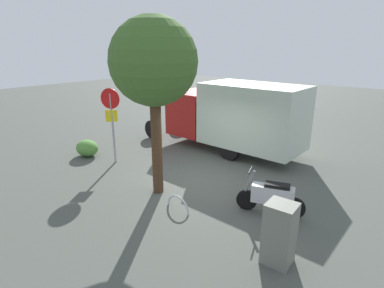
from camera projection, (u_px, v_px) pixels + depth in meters
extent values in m
plane|color=#4A4E47|center=(196.00, 181.00, 10.15)|extent=(60.00, 60.00, 0.00)
cylinder|color=black|center=(254.00, 138.00, 13.32)|extent=(0.91, 0.28, 0.90)
cylinder|color=black|center=(230.00, 149.00, 11.96)|extent=(0.91, 0.28, 0.90)
cylinder|color=black|center=(180.00, 122.00, 16.12)|extent=(0.91, 0.28, 0.90)
cylinder|color=black|center=(153.00, 129.00, 14.76)|extent=(0.91, 0.28, 0.90)
cube|color=beige|center=(253.00, 116.00, 12.01)|extent=(4.06, 2.34, 2.46)
cube|color=maroon|center=(195.00, 112.00, 13.97)|extent=(1.87, 2.16, 1.90)
cube|color=black|center=(195.00, 99.00, 13.78)|extent=(1.89, 2.00, 0.60)
cylinder|color=black|center=(247.00, 200.00, 8.33)|extent=(0.56, 0.27, 0.56)
cylinder|color=black|center=(294.00, 208.00, 7.92)|extent=(0.56, 0.27, 0.56)
cube|color=silver|center=(273.00, 195.00, 8.02)|extent=(1.14, 0.65, 0.48)
cube|color=black|center=(277.00, 186.00, 7.90)|extent=(0.70, 0.47, 0.12)
cylinder|color=slate|center=(250.00, 182.00, 8.14)|extent=(0.29, 0.16, 0.69)
cylinder|color=black|center=(250.00, 170.00, 8.04)|extent=(0.21, 0.53, 0.04)
cylinder|color=#9E9EA3|center=(113.00, 129.00, 11.40)|extent=(0.08, 0.08, 2.67)
cylinder|color=red|center=(110.00, 99.00, 11.04)|extent=(0.71, 0.32, 0.76)
cube|color=yellow|center=(111.00, 116.00, 11.23)|extent=(0.33, 0.33, 0.44)
cylinder|color=#47301E|center=(157.00, 145.00, 8.98)|extent=(0.32, 0.32, 3.05)
sphere|color=#3D6328|center=(154.00, 62.00, 8.24)|extent=(2.45, 2.45, 2.45)
cube|color=slate|center=(279.00, 234.00, 6.16)|extent=(0.60, 0.56, 1.35)
torus|color=#B7B7BC|center=(178.00, 210.00, 8.38)|extent=(0.85, 0.13, 0.85)
ellipsoid|color=#508939|center=(87.00, 148.00, 12.39)|extent=(0.99, 0.81, 0.67)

